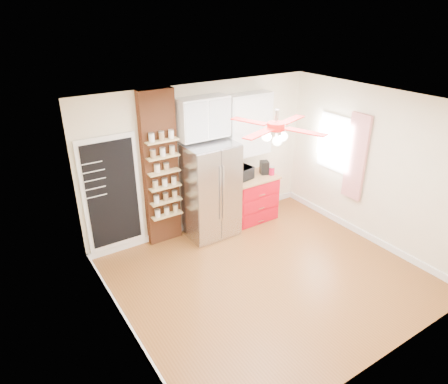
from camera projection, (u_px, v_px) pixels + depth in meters
floor at (268, 277)px, 6.27m from camera, size 4.50×4.50×0.00m
ceiling at (277, 106)px, 5.12m from camera, size 4.50×4.50×0.00m
wall_back at (202, 159)px, 7.21m from camera, size 4.50×0.02×2.70m
wall_front at (393, 271)px, 4.18m from camera, size 4.50×0.02×2.70m
wall_left at (120, 247)px, 4.58m from camera, size 0.02×4.00×2.70m
wall_right at (374, 168)px, 6.80m from camera, size 0.02×4.00×2.70m
chalkboard at (112, 194)px, 6.45m from camera, size 0.95×0.05×1.95m
brick_pillar at (160, 170)px, 6.73m from camera, size 0.60×0.16×2.70m
fridge at (210, 190)px, 7.11m from camera, size 0.90×0.70×1.75m
upper_glass_cabinet at (203, 118)px, 6.71m from camera, size 0.90×0.35×0.70m
red_cabinet at (251, 198)px, 7.80m from camera, size 0.94×0.64×0.90m
upper_shelf_unit at (248, 125)px, 7.32m from camera, size 0.90×0.30×1.15m
window at (335, 143)px, 7.39m from camera, size 0.04×0.75×1.05m
curtain at (356, 157)px, 6.99m from camera, size 0.06×0.40×1.55m
ceiling_fan at (276, 127)px, 5.23m from camera, size 1.40×1.40×0.44m
toaster_oven at (241, 174)px, 7.44m from camera, size 0.47×0.36×0.24m
coffee_maker at (264, 167)px, 7.70m from camera, size 0.21×0.22×0.25m
canister_left at (272, 171)px, 7.67m from camera, size 0.14×0.14×0.15m
canister_right at (266, 169)px, 7.80m from camera, size 0.10×0.10×0.14m
pantry_jar_oats at (157, 168)px, 6.55m from camera, size 0.11×0.11×0.13m
pantry_jar_beans at (166, 167)px, 6.64m from camera, size 0.12×0.12×0.12m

